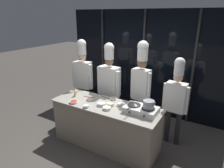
{
  "coord_description": "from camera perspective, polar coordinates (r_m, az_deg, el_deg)",
  "views": [
    {
      "loc": [
        1.92,
        -2.97,
        2.57
      ],
      "look_at": [
        0.0,
        0.25,
        1.26
      ],
      "focal_mm": 32.0,
      "sensor_mm": 36.0,
      "label": 1
    }
  ],
  "objects": [
    {
      "name": "chef_sous",
      "position": [
        4.53,
        -0.82,
        0.8
      ],
      "size": [
        0.63,
        0.31,
        2.0
      ],
      "rotation": [
        0.0,
        0.0,
        3.02
      ],
      "color": "#4C4C51",
      "rests_on": "ground_plane"
    },
    {
      "name": "window_wall_back",
      "position": [
        5.35,
        8.98,
        5.9
      ],
      "size": [
        4.41,
        0.09,
        2.7
      ],
      "color": "black",
      "rests_on": "ground_plane"
    },
    {
      "name": "squeeze_bottle_oil",
      "position": [
        4.35,
        -10.48,
        -2.48
      ],
      "size": [
        0.06,
        0.06,
        0.16
      ],
      "color": "beige",
      "rests_on": "demo_counter"
    },
    {
      "name": "stock_pot",
      "position": [
        3.52,
        10.41,
        -5.7
      ],
      "size": [
        0.23,
        0.2,
        0.14
      ],
      "color": "#93969B",
      "rests_on": "portable_stove"
    },
    {
      "name": "prep_bowl_garlic",
      "position": [
        3.86,
        -3.05,
        -5.71
      ],
      "size": [
        0.16,
        0.16,
        0.06
      ],
      "color": "white",
      "rests_on": "demo_counter"
    },
    {
      "name": "chef_head",
      "position": [
        4.97,
        -8.32,
        2.93
      ],
      "size": [
        0.55,
        0.26,
        2.02
      ],
      "rotation": [
        0.0,
        0.0,
        3.26
      ],
      "color": "#4C4C51",
      "rests_on": "ground_plane"
    },
    {
      "name": "chef_pastry",
      "position": [
        4.1,
        17.81,
        -3.29
      ],
      "size": [
        0.51,
        0.22,
        1.82
      ],
      "rotation": [
        0.0,
        0.0,
        3.08
      ],
      "color": "#232326",
      "rests_on": "ground_plane"
    },
    {
      "name": "prep_bowl_soy_glaze",
      "position": [
        4.11,
        0.38,
        -4.18
      ],
      "size": [
        0.13,
        0.13,
        0.04
      ],
      "color": "white",
      "rests_on": "demo_counter"
    },
    {
      "name": "prep_bowl_carrots",
      "position": [
        4.6,
        -10.04,
        -1.93
      ],
      "size": [
        0.1,
        0.1,
        0.04
      ],
      "color": "white",
      "rests_on": "demo_counter"
    },
    {
      "name": "portable_stove",
      "position": [
        3.62,
        8.26,
        -7.26
      ],
      "size": [
        0.59,
        0.38,
        0.12
      ],
      "color": "silver",
      "rests_on": "demo_counter"
    },
    {
      "name": "prep_bowl_noodles",
      "position": [
        3.7,
        -1.47,
        -6.88
      ],
      "size": [
        0.16,
        0.16,
        0.05
      ],
      "color": "white",
      "rests_on": "demo_counter"
    },
    {
      "name": "demo_counter",
      "position": [
        4.12,
        -1.82,
        -11.59
      ],
      "size": [
        2.2,
        0.76,
        0.91
      ],
      "color": "gray",
      "rests_on": "ground_plane"
    },
    {
      "name": "prep_bowl_ginger",
      "position": [
        3.84,
        -0.49,
        -5.8
      ],
      "size": [
        0.15,
        0.15,
        0.06
      ],
      "color": "white",
      "rests_on": "demo_counter"
    },
    {
      "name": "frying_pan",
      "position": [
        3.63,
        6.3,
        -5.71
      ],
      "size": [
        0.24,
        0.41,
        0.04
      ],
      "color": "#232326",
      "rests_on": "portable_stove"
    },
    {
      "name": "prep_bowl_shrimp",
      "position": [
        4.09,
        -6.37,
        -4.32
      ],
      "size": [
        0.1,
        0.1,
        0.06
      ],
      "color": "white",
      "rests_on": "demo_counter"
    },
    {
      "name": "prep_bowl_mushrooms",
      "position": [
        4.57,
        -11.64,
        -2.14
      ],
      "size": [
        0.09,
        0.09,
        0.04
      ],
      "color": "white",
      "rests_on": "demo_counter"
    },
    {
      "name": "chef_line",
      "position": [
        4.21,
        8.36,
        1.04
      ],
      "size": [
        0.48,
        0.25,
        2.09
      ],
      "rotation": [
        0.0,
        0.0,
        2.96
      ],
      "color": "#2D3856",
      "rests_on": "ground_plane"
    },
    {
      "name": "serving_spoon_slotted",
      "position": [
        4.26,
        -6.21,
        -3.69
      ],
      "size": [
        0.22,
        0.08,
        0.02
      ],
      "color": "olive",
      "rests_on": "demo_counter"
    },
    {
      "name": "ground_plane",
      "position": [
        4.37,
        -1.75,
        -16.71
      ],
      "size": [
        24.0,
        24.0,
        0.0
      ],
      "primitive_type": "plane",
      "color": "#47423D"
    },
    {
      "name": "prep_bowl_rice",
      "position": [
        3.84,
        2.29,
        -5.82
      ],
      "size": [
        0.11,
        0.11,
        0.06
      ],
      "color": "white",
      "rests_on": "demo_counter"
    },
    {
      "name": "serving_spoon_solid",
      "position": [
        4.2,
        -1.53,
        -3.94
      ],
      "size": [
        0.22,
        0.07,
        0.02
      ],
      "color": "olive",
      "rests_on": "demo_counter"
    },
    {
      "name": "prep_bowl_chili_flakes",
      "position": [
        4.03,
        -10.92,
        -5.04
      ],
      "size": [
        0.17,
        0.17,
        0.04
      ],
      "color": "white",
      "rests_on": "demo_counter"
    },
    {
      "name": "prep_bowl_bean_sprouts",
      "position": [
        3.81,
        -7.4,
        -6.31
      ],
      "size": [
        0.11,
        0.11,
        0.05
      ],
      "color": "white",
      "rests_on": "demo_counter"
    }
  ]
}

